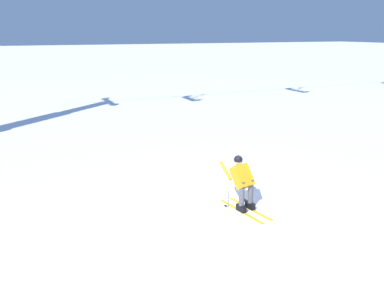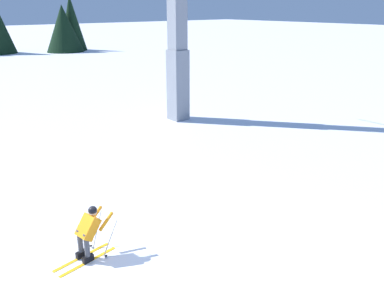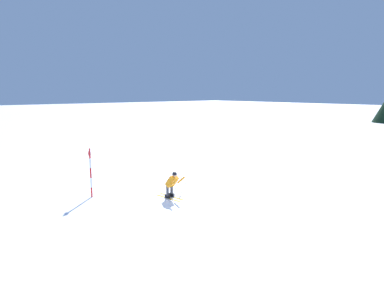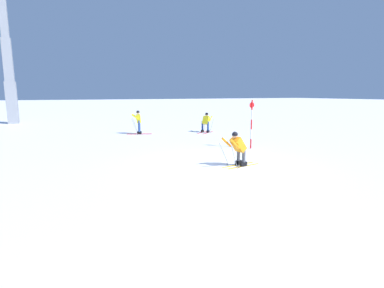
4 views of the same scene
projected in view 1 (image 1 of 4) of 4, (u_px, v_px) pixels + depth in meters
ground_plane at (240, 195)px, 10.74m from camera, size 260.00×260.00×0.00m
skier_carving_main at (242, 180)px, 9.77m from camera, size 0.78×1.67×1.47m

